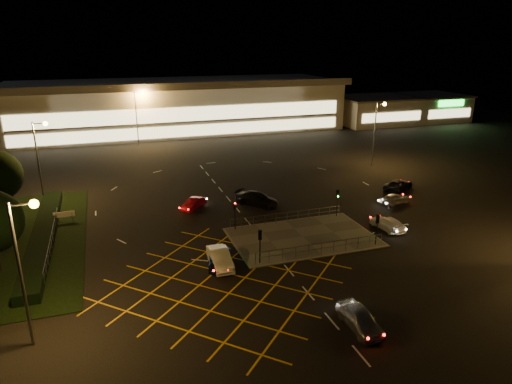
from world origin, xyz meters
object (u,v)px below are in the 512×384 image
object	(u,v)px
car_near_silver	(360,318)
car_circ_red	(194,204)
signal_se	(377,223)
car_approach_white	(388,223)
signal_nw	(235,209)
car_left_blue	(220,260)
car_far_dkgrey	(257,199)
car_east_grey	(398,185)
car_right_silver	(395,199)
signal_ne	(337,197)
signal_sw	(260,240)
car_queue_white	(220,258)

from	to	relation	value
car_near_silver	car_circ_red	size ratio (longest dim) A/B	1.17
signal_se	car_approach_white	world-z (taller)	signal_se
signal_nw	car_left_blue	size ratio (longest dim) A/B	0.70
car_far_dkgrey	car_left_blue	bearing A→B (deg)	-162.43
car_approach_white	signal_se	bearing A→B (deg)	35.83
car_near_silver	car_east_grey	bearing A→B (deg)	51.08
car_right_silver	car_east_grey	xyz separation A→B (m)	(3.74, 4.57, 0.03)
car_right_silver	car_circ_red	bearing A→B (deg)	63.04
signal_nw	signal_ne	distance (m)	12.00
signal_sw	car_circ_red	size ratio (longest dim) A/B	0.83
car_near_silver	car_queue_white	xyz separation A→B (m)	(-6.95, 12.02, 0.01)
signal_nw	car_approach_white	world-z (taller)	signal_nw
car_east_grey	car_right_silver	bearing A→B (deg)	110.46
signal_nw	car_far_dkgrey	size ratio (longest dim) A/B	0.58
car_near_silver	car_east_grey	distance (m)	33.18
signal_sw	signal_ne	size ratio (longest dim) A/B	1.00
car_far_dkgrey	car_circ_red	size ratio (longest dim) A/B	1.44
car_near_silver	car_far_dkgrey	bearing A→B (deg)	87.95
car_queue_white	car_approach_white	size ratio (longest dim) A/B	1.04
car_left_blue	car_far_dkgrey	bearing A→B (deg)	72.44
car_east_grey	car_approach_white	size ratio (longest dim) A/B	1.12
car_right_silver	car_approach_white	xyz separation A→B (m)	(-5.38, -6.49, -0.02)
car_near_silver	car_right_silver	bearing A→B (deg)	51.00
car_near_silver	car_far_dkgrey	size ratio (longest dim) A/B	0.81
car_right_silver	car_approach_white	world-z (taller)	car_right_silver
signal_ne	car_right_silver	bearing A→B (deg)	10.69
signal_ne	car_right_silver	xyz separation A→B (m)	(8.88, 1.68, -1.70)
signal_nw	car_queue_white	xyz separation A→B (m)	(-3.50, -7.28, -1.60)
signal_ne	car_queue_white	distance (m)	17.20
signal_ne	car_circ_red	size ratio (longest dim) A/B	0.83
car_east_grey	car_circ_red	bearing A→B (deg)	56.25
car_near_silver	car_left_blue	size ratio (longest dim) A/B	0.98
signal_sw	car_circ_red	xyz separation A→B (m)	(-2.86, 15.92, -1.74)
car_near_silver	car_far_dkgrey	distance (m)	26.03
car_left_blue	car_approach_white	xyz separation A→B (m)	(19.00, 2.47, 0.02)
signal_nw	car_near_silver	bearing A→B (deg)	-79.86
car_circ_red	car_approach_white	bearing A→B (deg)	8.50
signal_se	signal_ne	world-z (taller)	same
signal_se	car_far_dkgrey	bearing A→B (deg)	-63.63
signal_nw	car_far_dkgrey	world-z (taller)	signal_nw
car_queue_white	car_far_dkgrey	size ratio (longest dim) A/B	0.85
signal_nw	car_circ_red	distance (m)	8.61
car_near_silver	car_left_blue	distance (m)	13.89
car_near_silver	car_right_silver	xyz separation A→B (m)	(17.43, 20.98, -0.09)
signal_sw	car_right_silver	distance (m)	23.08
signal_ne	car_far_dkgrey	size ratio (longest dim) A/B	0.58
car_near_silver	car_far_dkgrey	xyz separation A→B (m)	(1.27, 26.00, 0.04)
car_right_silver	signal_sw	bearing A→B (deg)	102.63
car_approach_white	car_queue_white	bearing A→B (deg)	1.03
car_circ_red	car_approach_white	distance (m)	22.35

